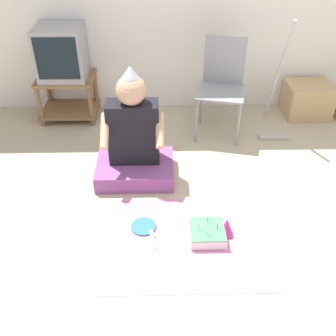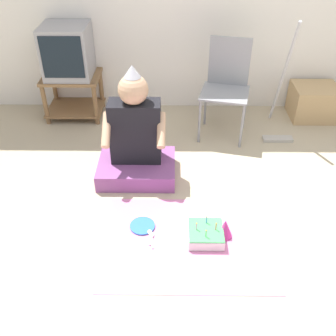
# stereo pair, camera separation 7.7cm
# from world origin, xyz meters

# --- Properties ---
(ground_plane) EXTENTS (16.00, 16.00, 0.00)m
(ground_plane) POSITION_xyz_m (0.00, 0.00, 0.00)
(ground_plane) COLOR tan
(tv_stand) EXTENTS (0.56, 0.44, 0.44)m
(tv_stand) POSITION_xyz_m (-1.48, 1.77, 0.26)
(tv_stand) COLOR olive
(tv_stand) RESTS_ON ground_plane
(tv) EXTENTS (0.44, 0.43, 0.49)m
(tv) POSITION_xyz_m (-1.48, 1.77, 0.68)
(tv) COLOR #99999E
(tv) RESTS_ON tv_stand
(folding_chair) EXTENTS (0.50, 0.48, 0.89)m
(folding_chair) POSITION_xyz_m (0.02, 1.46, 0.51)
(folding_chair) COLOR gray
(folding_chair) RESTS_ON ground_plane
(cardboard_box_stack) EXTENTS (0.44, 0.39, 0.33)m
(cardboard_box_stack) POSITION_xyz_m (0.97, 1.77, 0.17)
(cardboard_box_stack) COLOR tan
(cardboard_box_stack) RESTS_ON ground_plane
(dust_mop) EXTENTS (0.28, 0.45, 1.11)m
(dust_mop) POSITION_xyz_m (0.53, 1.39, 0.31)
(dust_mop) COLOR #B2ADA3
(dust_mop) RESTS_ON ground_plane
(person_seated) EXTENTS (0.63, 0.47, 0.94)m
(person_seated) POSITION_xyz_m (-0.76, 0.75, 0.31)
(person_seated) COLOR #8C4C8C
(person_seated) RESTS_ON ground_plane
(party_cloth) EXTENTS (1.15, 0.87, 0.01)m
(party_cloth) POSITION_xyz_m (-0.37, -0.02, 0.00)
(party_cloth) COLOR pink
(party_cloth) RESTS_ON ground_plane
(birthday_cake) EXTENTS (0.24, 0.24, 0.14)m
(birthday_cake) POSITION_xyz_m (-0.24, 0.01, 0.05)
(birthday_cake) COLOR white
(birthday_cake) RESTS_ON party_cloth
(party_hat_blue) EXTENTS (0.11, 0.11, 0.14)m
(party_hat_blue) POSITION_xyz_m (-0.11, 0.03, 0.08)
(party_hat_blue) COLOR #CC338C
(party_hat_blue) RESTS_ON party_cloth
(paper_plate) EXTENTS (0.18, 0.18, 0.01)m
(paper_plate) POSITION_xyz_m (-0.68, 0.11, 0.01)
(paper_plate) COLOR blue
(paper_plate) RESTS_ON party_cloth
(plastic_spoon_near) EXTENTS (0.04, 0.15, 0.01)m
(plastic_spoon_near) POSITION_xyz_m (-0.63, 0.04, 0.01)
(plastic_spoon_near) COLOR white
(plastic_spoon_near) RESTS_ON party_cloth
(plastic_spoon_far) EXTENTS (0.04, 0.15, 0.01)m
(plastic_spoon_far) POSITION_xyz_m (-0.61, 0.01, 0.01)
(plastic_spoon_far) COLOR white
(plastic_spoon_far) RESTS_ON party_cloth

